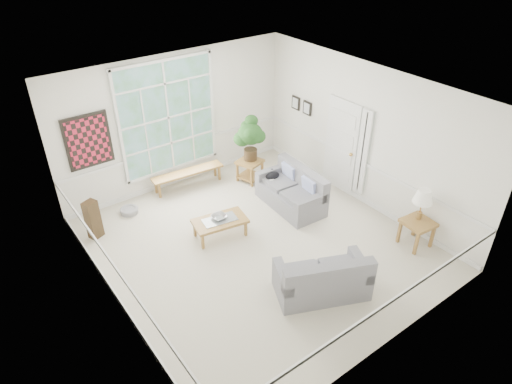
# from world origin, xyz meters

# --- Properties ---
(floor) EXTENTS (5.50, 6.00, 0.01)m
(floor) POSITION_xyz_m (0.00, 0.00, -0.01)
(floor) COLOR beige
(floor) RESTS_ON ground
(ceiling) EXTENTS (5.50, 6.00, 0.02)m
(ceiling) POSITION_xyz_m (0.00, 0.00, 3.00)
(ceiling) COLOR white
(ceiling) RESTS_ON ground
(wall_back) EXTENTS (5.50, 0.02, 3.00)m
(wall_back) POSITION_xyz_m (0.00, 3.00, 1.50)
(wall_back) COLOR white
(wall_back) RESTS_ON ground
(wall_front) EXTENTS (5.50, 0.02, 3.00)m
(wall_front) POSITION_xyz_m (0.00, -3.00, 1.50)
(wall_front) COLOR white
(wall_front) RESTS_ON ground
(wall_left) EXTENTS (0.02, 6.00, 3.00)m
(wall_left) POSITION_xyz_m (-2.75, 0.00, 1.50)
(wall_left) COLOR white
(wall_left) RESTS_ON ground
(wall_right) EXTENTS (0.02, 6.00, 3.00)m
(wall_right) POSITION_xyz_m (2.75, 0.00, 1.50)
(wall_right) COLOR white
(wall_right) RESTS_ON ground
(window_back) EXTENTS (2.30, 0.08, 2.40)m
(window_back) POSITION_xyz_m (-0.20, 2.96, 1.65)
(window_back) COLOR white
(window_back) RESTS_ON wall_back
(entry_door) EXTENTS (0.08, 0.90, 2.10)m
(entry_door) POSITION_xyz_m (2.71, 0.60, 1.05)
(entry_door) COLOR white
(entry_door) RESTS_ON floor
(door_sidelight) EXTENTS (0.08, 0.26, 1.90)m
(door_sidelight) POSITION_xyz_m (2.71, -0.03, 1.15)
(door_sidelight) COLOR white
(door_sidelight) RESTS_ON wall_right
(wall_art) EXTENTS (0.90, 0.06, 1.10)m
(wall_art) POSITION_xyz_m (-1.95, 2.95, 1.60)
(wall_art) COLOR maroon
(wall_art) RESTS_ON wall_back
(wall_frame_near) EXTENTS (0.04, 0.26, 0.32)m
(wall_frame_near) POSITION_xyz_m (2.71, 1.75, 1.55)
(wall_frame_near) COLOR black
(wall_frame_near) RESTS_ON wall_right
(wall_frame_far) EXTENTS (0.04, 0.26, 0.32)m
(wall_frame_far) POSITION_xyz_m (2.71, 2.15, 1.55)
(wall_frame_far) COLOR black
(wall_frame_far) RESTS_ON wall_right
(loveseat_right) EXTENTS (0.90, 1.60, 0.84)m
(loveseat_right) POSITION_xyz_m (1.35, 0.65, 0.42)
(loveseat_right) COLOR slate
(loveseat_right) RESTS_ON floor
(loveseat_front) EXTENTS (1.69, 1.32, 0.81)m
(loveseat_front) POSITION_xyz_m (0.09, -1.64, 0.41)
(loveseat_front) COLOR slate
(loveseat_front) RESTS_ON floor
(coffee_table) EXTENTS (1.11, 0.73, 0.38)m
(coffee_table) POSITION_xyz_m (-0.43, 0.65, 0.19)
(coffee_table) COLOR olive
(coffee_table) RESTS_ON floor
(pewter_bowl) EXTENTS (0.36, 0.36, 0.08)m
(pewter_bowl) POSITION_xyz_m (-0.42, 0.70, 0.43)
(pewter_bowl) COLOR #97979C
(pewter_bowl) RESTS_ON coffee_table
(window_bench) EXTENTS (1.69, 0.48, 0.39)m
(window_bench) POSITION_xyz_m (-0.02, 2.65, 0.19)
(window_bench) COLOR olive
(window_bench) RESTS_ON floor
(end_table) EXTENTS (0.65, 0.65, 0.52)m
(end_table) POSITION_xyz_m (1.28, 2.03, 0.26)
(end_table) COLOR olive
(end_table) RESTS_ON floor
(houseplant) EXTENTS (0.86, 0.86, 1.05)m
(houseplant) POSITION_xyz_m (1.34, 2.08, 1.04)
(houseplant) COLOR #204C1C
(houseplant) RESTS_ON end_table
(side_table) EXTENTS (0.58, 0.58, 0.54)m
(side_table) POSITION_xyz_m (2.40, -1.78, 0.27)
(side_table) COLOR olive
(side_table) RESTS_ON floor
(table_lamp) EXTENTS (0.45, 0.45, 0.62)m
(table_lamp) POSITION_xyz_m (2.48, -1.72, 0.85)
(table_lamp) COLOR white
(table_lamp) RESTS_ON side_table
(pet_bed) EXTENTS (0.47, 0.47, 0.12)m
(pet_bed) POSITION_xyz_m (-1.56, 2.47, 0.06)
(pet_bed) COLOR gray
(pet_bed) RESTS_ON floor
(floor_speaker) EXTENTS (0.31, 0.28, 0.80)m
(floor_speaker) POSITION_xyz_m (-2.40, 2.10, 0.40)
(floor_speaker) COLOR #362615
(floor_speaker) RESTS_ON floor
(cat) EXTENTS (0.40, 0.35, 0.16)m
(cat) POSITION_xyz_m (1.29, 1.20, 0.51)
(cat) COLOR black
(cat) RESTS_ON loveseat_right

